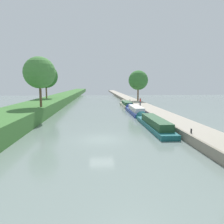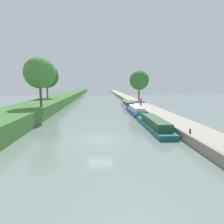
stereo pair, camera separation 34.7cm
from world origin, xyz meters
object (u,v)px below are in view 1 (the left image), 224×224
at_px(person_walking, 140,101).
at_px(mooring_bollard_near, 191,131).
at_px(narrowboat_blue, 135,110).
at_px(narrowboat_teal, 153,123).
at_px(narrowboat_cream, 126,104).
at_px(mooring_bollard_far, 130,100).

xyz_separation_m(person_walking, mooring_bollard_near, (-0.58, -26.38, -0.65)).
distance_m(narrowboat_blue, person_walking, 6.85).
bearing_deg(narrowboat_teal, narrowboat_cream, 89.88).
bearing_deg(narrowboat_teal, person_walking, 82.79).
height_order(person_walking, mooring_bollard_near, person_walking).
relative_size(person_walking, mooring_bollard_near, 3.69).
height_order(narrowboat_teal, narrowboat_blue, narrowboat_blue).
relative_size(mooring_bollard_near, mooring_bollard_far, 1.00).
xyz_separation_m(narrowboat_blue, mooring_bollard_far, (1.80, 16.97, 0.51)).
bearing_deg(narrowboat_blue, mooring_bollard_near, -84.86).
relative_size(narrowboat_cream, mooring_bollard_far, 25.40).
xyz_separation_m(narrowboat_teal, narrowboat_blue, (0.06, 13.02, 0.01)).
height_order(narrowboat_teal, person_walking, person_walking).
relative_size(narrowboat_blue, mooring_bollard_far, 25.91).
height_order(narrowboat_cream, mooring_bollard_near, narrowboat_cream).
distance_m(narrowboat_teal, mooring_bollard_far, 30.05).
relative_size(narrowboat_blue, mooring_bollard_near, 25.91).
distance_m(narrowboat_cream, mooring_bollard_far, 5.39).
bearing_deg(mooring_bollard_far, mooring_bollard_near, -90.00).
bearing_deg(mooring_bollard_far, person_walking, -86.87).
height_order(person_walking, mooring_bollard_far, person_walking).
relative_size(narrowboat_teal, mooring_bollard_far, 29.62).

